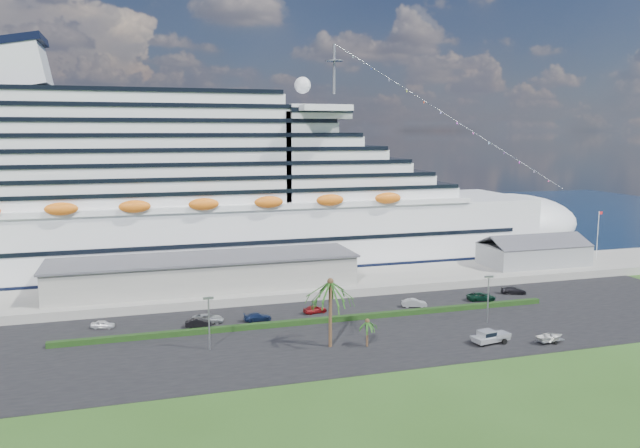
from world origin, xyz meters
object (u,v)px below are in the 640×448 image
object	(u,v)px
parked_car_3	(257,317)
boat_trailer	(551,337)
cruise_ship	(207,201)
pickup_truck	(490,336)

from	to	relation	value
parked_car_3	boat_trailer	bearing A→B (deg)	-121.69
cruise_ship	parked_car_3	size ratio (longest dim) A/B	39.47
parked_car_3	pickup_truck	size ratio (longest dim) A/B	0.76
pickup_truck	parked_car_3	bearing A→B (deg)	145.85
boat_trailer	cruise_ship	bearing A→B (deg)	123.41
boat_trailer	parked_car_3	bearing A→B (deg)	149.36
parked_car_3	boat_trailer	size ratio (longest dim) A/B	0.89
parked_car_3	pickup_truck	distance (m)	39.50
cruise_ship	parked_car_3	bearing A→B (deg)	-85.65
cruise_ship	pickup_truck	size ratio (longest dim) A/B	30.15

